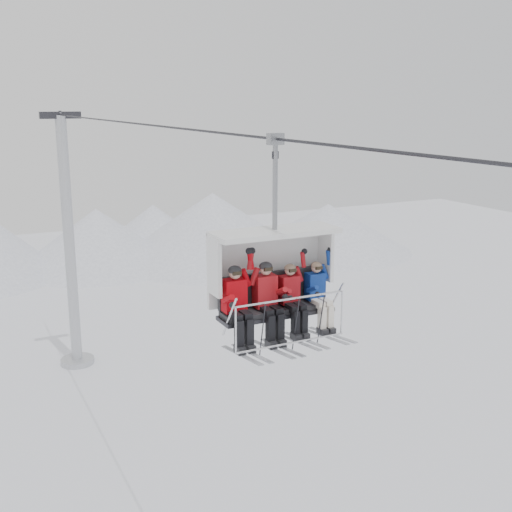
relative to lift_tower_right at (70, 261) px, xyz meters
name	(u,v)px	position (x,y,z in m)	size (l,w,h in m)	color
ridgeline	(5,244)	(-1.58, 20.05, -2.94)	(72.00, 21.00, 7.00)	white
lift_tower_right	(70,261)	(0.00, 0.00, 0.00)	(2.00, 1.80, 13.48)	#B1B3B8
haul_cable	(256,137)	(0.00, -22.00, 7.52)	(0.06, 0.06, 50.00)	#2A2A2F
chairlift_carrier	(271,270)	(0.00, -22.69, 4.93)	(2.55, 1.17, 3.98)	black
skier_far_left	(237,303)	(-0.91, -23.00, 4.46)	(0.44, 1.69, 1.72)	#BB030C
skier_center_left	(267,298)	(-0.24, -23.00, 4.46)	(0.44, 1.69, 1.72)	#AC1319
skier_center_right	(292,297)	(0.30, -23.01, 4.41)	(0.39, 1.69, 1.56)	#A91119
skier_far_right	(318,293)	(0.91, -23.01, 4.40)	(0.38, 1.69, 1.52)	navy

